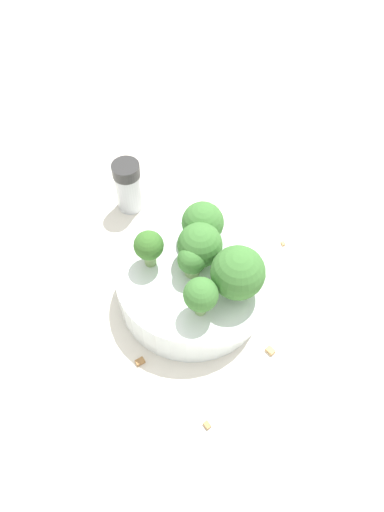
{
  "coord_description": "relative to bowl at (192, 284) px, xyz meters",
  "views": [
    {
      "loc": [
        -0.28,
        -0.14,
        0.53
      ],
      "look_at": [
        0.0,
        0.0,
        0.08
      ],
      "focal_mm": 35.0,
      "sensor_mm": 36.0,
      "label": 1
    }
  ],
  "objects": [
    {
      "name": "bowl",
      "position": [
        0.0,
        0.0,
        0.0
      ],
      "size": [
        0.18,
        0.18,
        0.05
      ],
      "primitive_type": "cylinder",
      "color": "silver",
      "rests_on": "ground_plane"
    },
    {
      "name": "pepper_shaker",
      "position": [
        0.09,
        0.14,
        0.01
      ],
      "size": [
        0.04,
        0.04,
        0.08
      ],
      "color": "#B2B7BC",
      "rests_on": "ground_plane"
    },
    {
      "name": "broccoli_floret_4",
      "position": [
        -0.0,
        0.0,
        0.05
      ],
      "size": [
        0.03,
        0.03,
        0.04
      ],
      "color": "#84AD66",
      "rests_on": "bowl"
    },
    {
      "name": "broccoli_floret_5",
      "position": [
        -0.01,
        0.05,
        0.06
      ],
      "size": [
        0.03,
        0.03,
        0.05
      ],
      "color": "#7A9E5B",
      "rests_on": "bowl"
    },
    {
      "name": "ground_plane",
      "position": [
        0.0,
        0.0,
        -0.03
      ],
      "size": [
        3.0,
        3.0,
        0.0
      ],
      "primitive_type": "plane",
      "color": "silver"
    },
    {
      "name": "almond_crumb_0",
      "position": [
        -0.13,
        -0.08,
        -0.02
      ],
      "size": [
        0.01,
        0.01,
        0.01
      ],
      "primitive_type": "cube",
      "rotation": [
        0.0,
        0.0,
        4.24
      ],
      "color": "#AD7F4C",
      "rests_on": "ground_plane"
    },
    {
      "name": "broccoli_floret_1",
      "position": [
        -0.04,
        -0.03,
        0.06
      ],
      "size": [
        0.04,
        0.04,
        0.05
      ],
      "color": "#84AD66",
      "rests_on": "bowl"
    },
    {
      "name": "almond_crumb_2",
      "position": [
        0.12,
        -0.07,
        -0.02
      ],
      "size": [
        0.01,
        0.01,
        0.01
      ],
      "primitive_type": "cube",
      "rotation": [
        0.0,
        0.0,
        4.0
      ],
      "color": "tan",
      "rests_on": "ground_plane"
    },
    {
      "name": "broccoli_floret_2",
      "position": [
        0.05,
        0.01,
        0.05
      ],
      "size": [
        0.05,
        0.05,
        0.05
      ],
      "color": "#7A9E5B",
      "rests_on": "bowl"
    },
    {
      "name": "almond_crumb_3",
      "position": [
        -0.1,
        0.01,
        -0.02
      ],
      "size": [
        0.01,
        0.01,
        0.01
      ],
      "primitive_type": "cube",
      "rotation": [
        0.0,
        0.0,
        5.72
      ],
      "color": "olive",
      "rests_on": "ground_plane"
    },
    {
      "name": "almond_crumb_1",
      "position": [
        -0.03,
        -0.11,
        -0.02
      ],
      "size": [
        0.01,
        0.01,
        0.01
      ],
      "primitive_type": "cube",
      "rotation": [
        0.0,
        0.0,
        4.34
      ],
      "color": "tan",
      "rests_on": "ground_plane"
    },
    {
      "name": "broccoli_floret_0",
      "position": [
        0.02,
        0.0,
        0.05
      ],
      "size": [
        0.05,
        0.05,
        0.05
      ],
      "color": "#8EB770",
      "rests_on": "bowl"
    },
    {
      "name": "broccoli_floret_3",
      "position": [
        -0.0,
        -0.05,
        0.06
      ],
      "size": [
        0.06,
        0.06,
        0.07
      ],
      "color": "#84AD66",
      "rests_on": "bowl"
    }
  ]
}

